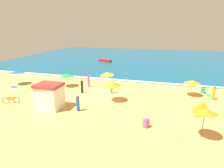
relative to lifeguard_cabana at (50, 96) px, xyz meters
name	(u,v)px	position (x,y,z in m)	size (l,w,h in m)	color
ground_plane	(100,93)	(3.43, 5.43, -1.31)	(60.00, 60.00, 0.00)	#E0A856
ocean_water	(135,58)	(3.43, 33.43, -1.26)	(60.00, 44.00, 0.10)	#0F567A
wave_breaker_foam	(113,79)	(3.43, 11.73, -1.20)	(57.00, 0.70, 0.01)	white
lifeguard_cabana	(50,96)	(0.00, 0.00, 0.00)	(2.53, 2.02, 2.57)	white
beach_umbrella_1	(67,75)	(-1.88, 6.90, 0.33)	(2.72, 2.72, 1.90)	#4C3823
beach_umbrella_2	(205,111)	(13.87, -1.64, 0.86)	(1.79, 1.82, 2.44)	#4C3823
beach_umbrella_3	(192,82)	(14.18, 7.59, 0.43)	(2.17, 2.16, 1.96)	silver
beach_umbrella_4	(17,72)	(-9.17, 5.92, 0.56)	(2.88, 2.88, 2.19)	silver
beach_umbrella_5	(112,84)	(5.58, 3.46, 0.71)	(2.55, 2.54, 2.28)	silver
beach_umbrella_6	(107,74)	(3.57, 8.02, 0.61)	(2.62, 2.62, 2.19)	silver
beach_tent	(203,107)	(14.67, 2.83, -0.69)	(2.32, 2.51, 1.23)	orange
parked_bicycle	(11,100)	(-4.79, -0.09, -0.93)	(1.68, 0.81, 0.76)	black
beachgoer_1	(214,93)	(16.46, 6.91, -0.49)	(0.39, 0.39, 1.68)	orange
beachgoer_2	(111,87)	(4.80, 5.82, -0.47)	(0.41, 0.41, 1.75)	green
beachgoer_3	(33,91)	(-3.35, 1.76, -0.45)	(0.44, 0.44, 1.81)	white
beachgoer_5	(146,123)	(9.75, -1.25, -0.90)	(0.55, 0.55, 0.94)	#D84CA5
beachgoer_6	(203,90)	(15.79, 9.01, -0.93)	(0.56, 0.56, 0.89)	green
beachgoer_7	(82,86)	(1.20, 5.03, -0.47)	(0.36, 0.36, 1.75)	black
beachgoer_8	(78,103)	(3.01, 0.10, -0.53)	(0.44, 0.44, 1.66)	blue
beachgoer_9	(89,81)	(1.12, 7.40, -0.44)	(0.40, 0.40, 1.80)	#D84CA5
beach_towel_0	(209,95)	(16.39, 8.29, -1.30)	(1.05, 1.28, 0.01)	green
beach_towel_1	(14,87)	(-8.84, 4.67, -1.30)	(1.39, 1.29, 0.01)	blue
beach_towel_2	(50,92)	(-2.86, 4.22, -1.30)	(1.00, 1.41, 0.01)	#D84CA5
small_boat_0	(105,60)	(-2.62, 26.42, -0.94)	(3.37, 1.88, 0.54)	red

